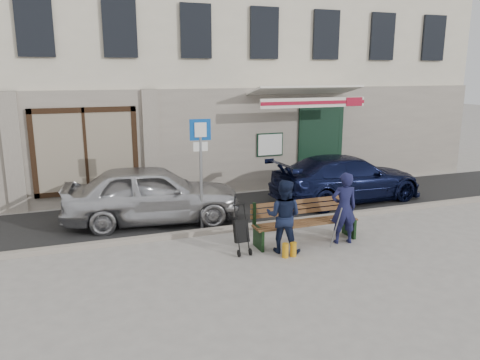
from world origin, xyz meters
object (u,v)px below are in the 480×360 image
car_navy (347,178)px  man (344,208)px  car_silver (152,194)px  parking_sign (201,157)px  stroller (241,232)px  bench (304,222)px  woman (284,216)px

car_navy → man: 3.56m
car_silver → parking_sign: parking_sign is taller
parking_sign → stroller: (0.36, -1.74, -1.31)m
car_navy → man: (-1.98, -2.96, 0.13)m
car_silver → parking_sign: (1.00, -0.93, 1.03)m
bench → woman: woman is taller
car_silver → man: man is taller
bench → woman: bearing=-151.9°
parking_sign → man: parking_sign is taller
man → woman: (-1.45, -0.02, -0.02)m
car_navy → stroller: bearing=118.9°
parking_sign → bench: 2.79m
car_silver → car_navy: 5.65m
car_navy → stroller: size_ratio=4.55×
car_navy → bench: size_ratio=1.92×
car_silver → bench: 3.84m
bench → man: (0.80, -0.33, 0.34)m
car_silver → stroller: size_ratio=4.26×
bench → man: man is taller
car_silver → bench: (2.87, -2.54, -0.28)m
car_silver → stroller: 3.01m
bench → man: 0.93m
car_silver → car_navy: bearing=-81.6°
parking_sign → woman: (1.21, -1.97, -0.99)m
bench → stroller: bearing=-175.4°
man → woman: bearing=11.3°
car_silver → man: bearing=-120.6°
stroller → bench: bearing=2.3°
parking_sign → woman: bearing=-52.4°
car_silver → bench: size_ratio=1.80×
car_navy → bench: bearing=129.6°
car_silver → car_navy: car_silver is taller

